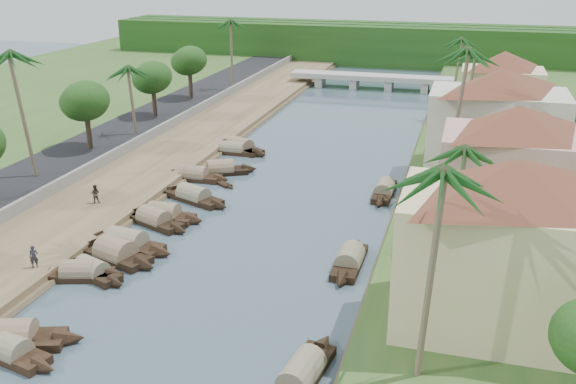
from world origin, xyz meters
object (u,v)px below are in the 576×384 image
(building_near, at_px, (507,244))
(bridge, at_px, (372,79))
(sampan_0, at_px, (8,351))
(person_near, at_px, (34,257))

(building_near, bearing_deg, bridge, 104.39)
(sampan_0, bearing_deg, bridge, 97.27)
(bridge, distance_m, person_near, 75.61)
(building_near, xyz_separation_m, person_near, (-31.41, -0.59, -4.75))
(sampan_0, distance_m, person_near, 9.94)
(bridge, xyz_separation_m, building_near, (18.99, -74.00, 4.66))
(sampan_0, relative_size, person_near, 4.62)
(building_near, bearing_deg, person_near, -178.93)
(bridge, height_order, sampan_0, bridge)
(bridge, height_order, building_near, building_near)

